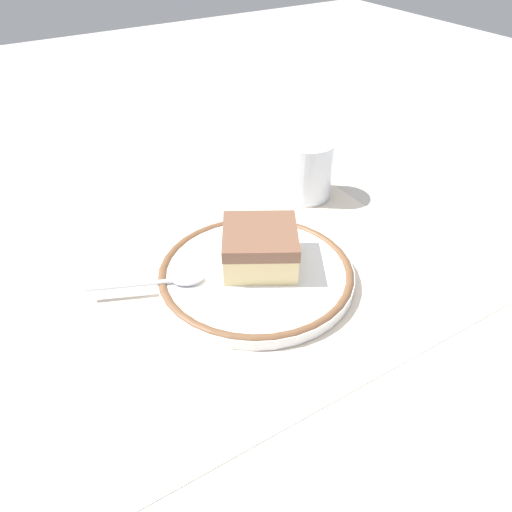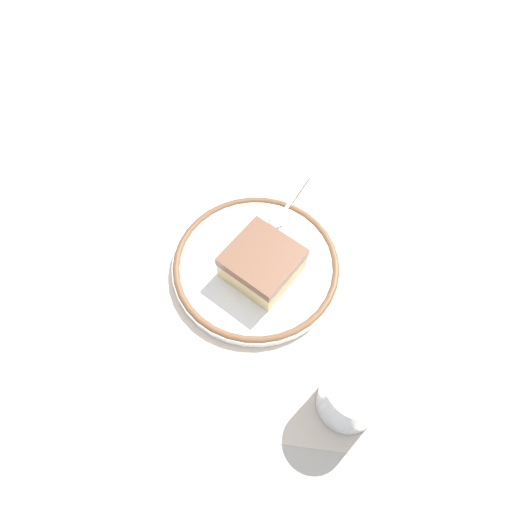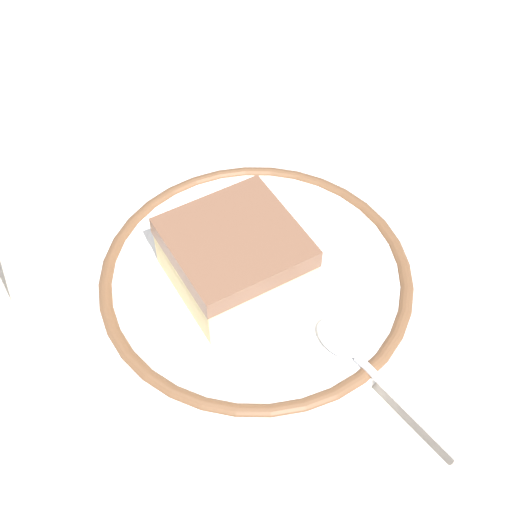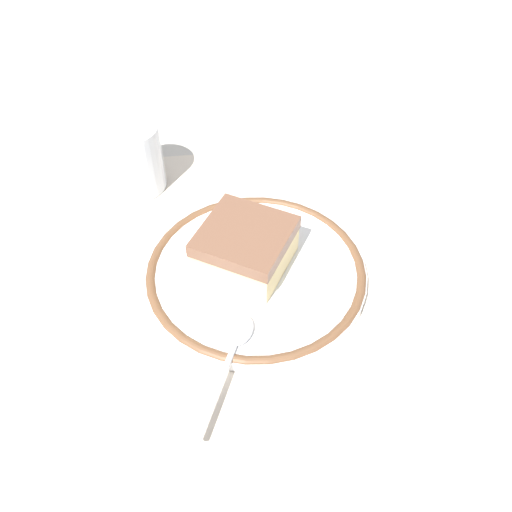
{
  "view_description": "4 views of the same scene",
  "coord_description": "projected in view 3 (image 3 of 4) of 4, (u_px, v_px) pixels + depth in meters",
  "views": [
    {
      "loc": [
        0.22,
        0.39,
        0.37
      ],
      "look_at": [
        -0.02,
        0.01,
        0.03
      ],
      "focal_mm": 36.16,
      "sensor_mm": 36.0,
      "label": 1
    },
    {
      "loc": [
        -0.32,
        -0.03,
        0.54
      ],
      "look_at": [
        -0.02,
        0.01,
        0.03
      ],
      "focal_mm": 32.63,
      "sensor_mm": 36.0,
      "label": 2
    },
    {
      "loc": [
        0.12,
        -0.25,
        0.39
      ],
      "look_at": [
        -0.02,
        0.01,
        0.03
      ],
      "focal_mm": 48.05,
      "sensor_mm": 36.0,
      "label": 3
    },
    {
      "loc": [
        0.33,
        -0.03,
        0.42
      ],
      "look_at": [
        -0.02,
        0.01,
        0.03
      ],
      "focal_mm": 37.84,
      "sensor_mm": 36.0,
      "label": 4
    }
  ],
  "objects": [
    {
      "name": "spoon",
      "position": [
        359.0,
        357.0,
        0.43
      ],
      "size": [
        0.12,
        0.06,
        0.01
      ],
      "color": "silver",
      "rests_on": "plate"
    },
    {
      "name": "plate",
      "position": [
        256.0,
        278.0,
        0.48
      ],
      "size": [
        0.22,
        0.22,
        0.02
      ],
      "color": "white",
      "rests_on": "placemat"
    },
    {
      "name": "cake_slice",
      "position": [
        238.0,
        253.0,
        0.46
      ],
      "size": [
        0.11,
        0.11,
        0.04
      ],
      "color": "beige",
      "rests_on": "plate"
    },
    {
      "name": "placemat",
      "position": [
        277.0,
        307.0,
        0.47
      ],
      "size": [
        0.47,
        0.38,
        0.0
      ],
      "primitive_type": "cube",
      "color": "beige",
      "rests_on": "ground_plane"
    },
    {
      "name": "ground_plane",
      "position": [
        277.0,
        308.0,
        0.48
      ],
      "size": [
        2.4,
        2.4,
        0.0
      ],
      "primitive_type": "plane",
      "color": "#B7B2A8"
    }
  ]
}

